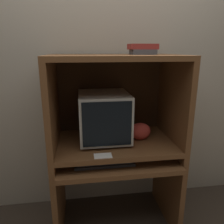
% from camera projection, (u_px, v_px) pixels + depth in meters
% --- Properties ---
extents(wall_back, '(6.00, 0.06, 2.60)m').
position_uv_depth(wall_back, '(109.00, 69.00, 1.95)').
color(wall_back, '#B2A893').
rests_on(wall_back, ground_plane).
extents(desk_base, '(0.98, 0.65, 0.66)m').
position_uv_depth(desk_base, '(116.00, 182.00, 1.80)').
color(desk_base, brown).
rests_on(desk_base, ground_plane).
extents(desk_monitor_shelf, '(0.98, 0.60, 0.10)m').
position_uv_depth(desk_monitor_shelf, '(115.00, 143.00, 1.76)').
color(desk_monitor_shelf, brown).
rests_on(desk_monitor_shelf, desk_base).
extents(hutch_upper, '(0.98, 0.60, 0.67)m').
position_uv_depth(hutch_upper, '(115.00, 86.00, 1.66)').
color(hutch_upper, brown).
rests_on(hutch_upper, desk_monitor_shelf).
extents(crt_monitor, '(0.38, 0.43, 0.38)m').
position_uv_depth(crt_monitor, '(104.00, 116.00, 1.72)').
color(crt_monitor, beige).
rests_on(crt_monitor, desk_monitor_shelf).
extents(keyboard, '(0.43, 0.15, 0.03)m').
position_uv_depth(keyboard, '(105.00, 162.00, 1.60)').
color(keyboard, '#2D2D30').
rests_on(keyboard, desk_base).
extents(mouse, '(0.07, 0.05, 0.03)m').
position_uv_depth(mouse, '(142.00, 159.00, 1.64)').
color(mouse, '#B7B7B7').
rests_on(mouse, desk_base).
extents(snack_bag, '(0.17, 0.13, 0.14)m').
position_uv_depth(snack_bag, '(140.00, 131.00, 1.76)').
color(snack_bag, '#BC382D').
rests_on(snack_bag, desk_monitor_shelf).
extents(book_stack, '(0.20, 0.15, 0.08)m').
position_uv_depth(book_stack, '(143.00, 49.00, 1.62)').
color(book_stack, '#4C4C51').
rests_on(book_stack, hutch_upper).
extents(paper_card, '(0.12, 0.08, 0.00)m').
position_uv_depth(paper_card, '(103.00, 156.00, 1.50)').
color(paper_card, white).
rests_on(paper_card, desk_monitor_shelf).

